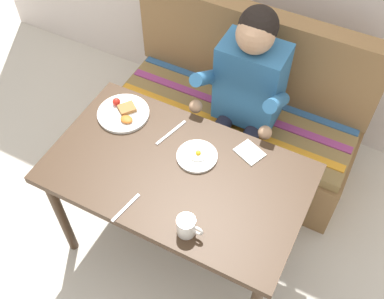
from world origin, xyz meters
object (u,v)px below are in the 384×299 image
Objects in this scene: person at (245,94)px; knife at (171,132)px; napkin at (250,152)px; couch at (238,119)px; coffee_mug at (187,226)px; table at (177,181)px; fork at (126,208)px; plate_eggs at (197,156)px; plate_breakfast at (123,113)px.

person is 0.46m from knife.
couch is at bearing 116.24° from napkin.
coffee_mug reaches higher than napkin.
table is at bearing -90.00° from couch.
fork is at bearing -95.69° from couch.
fork is (-0.29, -0.02, -0.05)m from coffee_mug.
coffee_mug reaches higher than plate_eggs.
table is at bearing -135.37° from napkin.
plate_eggs is 0.41m from fork.
napkin reaches higher than knife.
person is (0.08, -0.17, 0.41)m from couch.
plate_breakfast is at bearing -174.41° from napkin.
person is 0.85m from coffee_mug.
knife is at bearing 157.26° from plate_eggs.
couch is at bearing 90.00° from table.
knife is (-0.18, 0.08, -0.01)m from plate_eggs.
knife reaches higher than table.
table is 0.60m from person.
person is 10.27× the size of coffee_mug.
napkin is at bearing -63.76° from couch.
plate_eggs reaches higher than fork.
coffee_mug is (0.14, -0.37, 0.04)m from plate_eggs.
napkin is (0.25, 0.25, 0.09)m from table.
plate_breakfast is (-0.41, -0.58, 0.41)m from couch.
person is 9.60× the size of napkin.
person is 6.29× the size of plate_eggs.
person is 0.63m from plate_breakfast.
person is at bearing 82.07° from table.
couch is 1.12m from fork.
plate_breakfast reaches higher than knife.
plate_breakfast is 0.46m from plate_eggs.
plate_breakfast is at bearing 134.42° from fork.
plate_eggs reaches higher than table.
napkin is at bearing 33.39° from plate_eggs.
couch is (0.00, 0.76, -0.32)m from table.
fork is 0.46m from knife.
knife is at bearing -170.94° from napkin.
napkin is at bearing -63.22° from person.
fork and knife have the same top height.
plate_eggs is 0.40m from coffee_mug.
fork is at bearing -102.14° from person.
coffee_mug is at bearing -54.10° from table.
table is 0.34m from coffee_mug.
knife is at bearing -103.13° from couch.
fork is at bearing -124.28° from napkin.
person is (0.08, 0.59, 0.09)m from table.
fork is 0.85× the size of knife.
table is at bearing 80.33° from fork.
fork is at bearing -56.65° from plate_breakfast.
table is 0.83× the size of couch.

